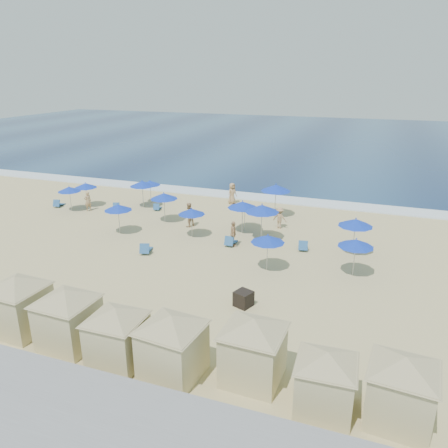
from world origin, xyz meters
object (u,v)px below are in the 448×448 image
Objects in this scene: umbrella_2 at (150,183)px; umbrella_3 at (118,207)px; umbrella_4 at (142,184)px; beachgoer_2 at (233,234)px; cabana_1 at (67,311)px; beachgoer_1 at (189,215)px; cabana_6 at (403,381)px; umbrella_13 at (262,208)px; umbrella_12 at (268,239)px; beachgoer_4 at (232,193)px; cabana_0 at (18,297)px; umbrella_11 at (356,243)px; cabana_5 at (326,374)px; umbrella_9 at (276,188)px; cabana_4 at (254,341)px; cabana_3 at (172,338)px; umbrella_1 at (69,189)px; umbrella_7 at (245,206)px; umbrella_8 at (242,205)px; umbrella_0 at (86,185)px; umbrella_10 at (356,223)px; umbrella_6 at (192,211)px; umbrella_5 at (164,196)px; beachgoer_0 at (88,201)px; beachgoer_3 at (280,218)px; cabana_2 at (117,328)px.

umbrella_3 is at bearing -77.26° from umbrella_2.
umbrella_4 is 11.81m from beachgoer_2.
beachgoer_1 is (-1.55, 15.65, -0.73)m from cabana_1.
cabana_6 is 1.65× the size of umbrella_13.
umbrella_12 is 13.99m from beachgoer_4.
cabana_0 reaches higher than umbrella_11.
cabana_5 is 1.50× the size of umbrella_9.
cabana_3 is at bearing -164.39° from cabana_4.
umbrella_7 is at bearing 1.95° from umbrella_1.
umbrella_2 is 12.64m from beachgoer_2.
umbrella_0 is at bearing 173.57° from umbrella_8.
cabana_0 is at bearing -133.20° from umbrella_10.
umbrella_0 is at bearing 134.01° from cabana_3.
umbrella_9 is 7.47m from beachgoer_2.
cabana_6 reaches higher than beachgoer_2.
umbrella_0 is 1.01× the size of umbrella_6.
beachgoer_0 is (-7.41, 0.36, -1.25)m from umbrella_5.
umbrella_12 reaches higher than beachgoer_3.
umbrella_5 is (8.79, 0.11, 0.21)m from umbrella_1.
umbrella_13 is (-3.59, 14.18, 0.67)m from cabana_4.
umbrella_0 is 22.82m from umbrella_10.
cabana_6 is at bearing -78.23° from umbrella_11.
umbrella_3 reaches higher than umbrella_6.
cabana_0 is at bearing -116.14° from umbrella_13.
umbrella_2 is 9.60m from umbrella_6.
umbrella_1 is 7.67m from umbrella_3.
cabana_1 is 1.72× the size of umbrella_13.
beachgoer_4 is at bearing 134.78° from umbrella_11.
beachgoer_1 reaches higher than beachgoer_0.
cabana_6 is at bearing -31.48° from umbrella_1.
cabana_3 is 8.12m from cabana_6.
umbrella_5 is 15.39m from umbrella_11.
cabana_4 is (10.74, 0.39, -0.03)m from cabana_0.
umbrella_9 is (16.03, 2.93, 0.49)m from umbrella_0.
umbrella_3 is at bearing 69.72° from beachgoer_2.
cabana_1 is 1.00× the size of cabana_4.
umbrella_6 is at bearing 101.70° from beachgoer_0.
cabana_6 is at bearing -45.02° from umbrella_6.
cabana_4 is 24.84m from beachgoer_0.
umbrella_1 is at bearing -165.07° from umbrella_9.
beachgoer_0 is at bearing 149.78° from beachgoer_4.
umbrella_13 is (1.74, -1.69, 0.49)m from umbrella_7.
beachgoer_2 is at bearing -85.27° from umbrella_8.
umbrella_1 is 15.21m from umbrella_7.
umbrella_7 is at bearing 92.54° from umbrella_8.
umbrella_0 is 0.96× the size of umbrella_12.
umbrella_2 is (-15.38, 19.79, 0.16)m from cabana_4.
cabana_2 is 1.88× the size of umbrella_11.
cabana_5 is (10.72, -0.14, -0.18)m from cabana_1.
cabana_3 is 1.88× the size of umbrella_4.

